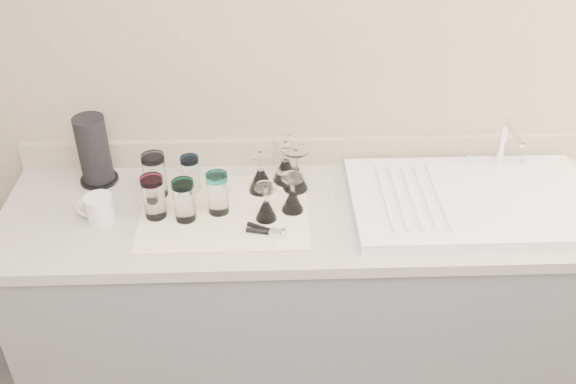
{
  "coord_description": "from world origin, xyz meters",
  "views": [
    {
      "loc": [
        -0.13,
        -0.53,
        2.16
      ],
      "look_at": [
        -0.08,
        1.15,
        1.0
      ],
      "focal_mm": 40.0,
      "sensor_mm": 36.0,
      "label": 1
    }
  ],
  "objects_px": {
    "sink_unit": "(474,199)",
    "tumbler_blue": "(184,200)",
    "goblet_back_left": "(261,177)",
    "goblet_back_right": "(296,175)",
    "goblet_front_left": "(266,208)",
    "tumbler_teal": "(155,175)",
    "goblet_front_right": "(293,199)",
    "tumbler_magenta": "(154,197)",
    "paper_towel_roll": "(94,151)",
    "white_mug": "(99,209)",
    "tumbler_cyan": "(191,173)",
    "goblet_extra": "(286,167)",
    "tumbler_lavender": "(218,193)",
    "can_opener": "(266,231)"
  },
  "relations": [
    {
      "from": "sink_unit",
      "to": "tumbler_blue",
      "type": "height_order",
      "value": "sink_unit"
    },
    {
      "from": "goblet_back_left",
      "to": "goblet_back_right",
      "type": "distance_m",
      "value": 0.12
    },
    {
      "from": "tumbler_blue",
      "to": "goblet_front_left",
      "type": "height_order",
      "value": "tumbler_blue"
    },
    {
      "from": "tumbler_teal",
      "to": "goblet_front_right",
      "type": "bearing_deg",
      "value": -12.98
    },
    {
      "from": "tumbler_magenta",
      "to": "paper_towel_roll",
      "type": "relative_size",
      "value": 0.59
    },
    {
      "from": "tumbler_magenta",
      "to": "paper_towel_roll",
      "type": "distance_m",
      "value": 0.33
    },
    {
      "from": "sink_unit",
      "to": "white_mug",
      "type": "height_order",
      "value": "sink_unit"
    },
    {
      "from": "tumbler_cyan",
      "to": "goblet_extra",
      "type": "relative_size",
      "value": 0.79
    },
    {
      "from": "tumbler_teal",
      "to": "goblet_front_left",
      "type": "relative_size",
      "value": 1.24
    },
    {
      "from": "goblet_back_right",
      "to": "goblet_front_left",
      "type": "bearing_deg",
      "value": -121.0
    },
    {
      "from": "tumbler_magenta",
      "to": "goblet_back_right",
      "type": "relative_size",
      "value": 0.94
    },
    {
      "from": "sink_unit",
      "to": "paper_towel_roll",
      "type": "distance_m",
      "value": 1.31
    },
    {
      "from": "white_mug",
      "to": "goblet_back_right",
      "type": "bearing_deg",
      "value": 13.44
    },
    {
      "from": "goblet_front_left",
      "to": "sink_unit",
      "type": "bearing_deg",
      "value": 5.49
    },
    {
      "from": "goblet_extra",
      "to": "goblet_front_left",
      "type": "bearing_deg",
      "value": -107.48
    },
    {
      "from": "tumbler_lavender",
      "to": "tumbler_magenta",
      "type": "bearing_deg",
      "value": -175.12
    },
    {
      "from": "goblet_back_right",
      "to": "goblet_extra",
      "type": "height_order",
      "value": "goblet_extra"
    },
    {
      "from": "goblet_extra",
      "to": "tumbler_lavender",
      "type": "bearing_deg",
      "value": -141.83
    },
    {
      "from": "tumbler_lavender",
      "to": "paper_towel_roll",
      "type": "height_order",
      "value": "paper_towel_roll"
    },
    {
      "from": "goblet_back_right",
      "to": "goblet_back_left",
      "type": "bearing_deg",
      "value": -176.89
    },
    {
      "from": "tumbler_lavender",
      "to": "goblet_extra",
      "type": "xyz_separation_m",
      "value": [
        0.23,
        0.18,
        -0.02
      ]
    },
    {
      "from": "goblet_extra",
      "to": "white_mug",
      "type": "bearing_deg",
      "value": -161.43
    },
    {
      "from": "tumbler_lavender",
      "to": "tumbler_blue",
      "type": "bearing_deg",
      "value": -160.71
    },
    {
      "from": "tumbler_teal",
      "to": "goblet_back_left",
      "type": "height_order",
      "value": "same"
    },
    {
      "from": "paper_towel_roll",
      "to": "goblet_front_right",
      "type": "bearing_deg",
      "value": -17.2
    },
    {
      "from": "tumbler_blue",
      "to": "tumbler_lavender",
      "type": "distance_m",
      "value": 0.11
    },
    {
      "from": "tumbler_cyan",
      "to": "tumbler_lavender",
      "type": "bearing_deg",
      "value": -53.22
    },
    {
      "from": "tumbler_magenta",
      "to": "white_mug",
      "type": "xyz_separation_m",
      "value": [
        -0.18,
        -0.01,
        -0.04
      ]
    },
    {
      "from": "tumbler_magenta",
      "to": "tumbler_blue",
      "type": "bearing_deg",
      "value": -10.93
    },
    {
      "from": "sink_unit",
      "to": "tumbler_cyan",
      "type": "relative_size",
      "value": 6.45
    },
    {
      "from": "tumbler_lavender",
      "to": "white_mug",
      "type": "relative_size",
      "value": 1.09
    },
    {
      "from": "can_opener",
      "to": "paper_towel_roll",
      "type": "distance_m",
      "value": 0.68
    },
    {
      "from": "goblet_extra",
      "to": "tumbler_magenta",
      "type": "bearing_deg",
      "value": -155.6
    },
    {
      "from": "goblet_back_left",
      "to": "goblet_front_right",
      "type": "height_order",
      "value": "goblet_back_left"
    },
    {
      "from": "goblet_back_right",
      "to": "goblet_extra",
      "type": "relative_size",
      "value": 0.98
    },
    {
      "from": "tumbler_blue",
      "to": "goblet_back_right",
      "type": "height_order",
      "value": "goblet_back_right"
    },
    {
      "from": "sink_unit",
      "to": "tumbler_teal",
      "type": "bearing_deg",
      "value": 175.59
    },
    {
      "from": "tumbler_cyan",
      "to": "tumbler_magenta",
      "type": "xyz_separation_m",
      "value": [
        -0.1,
        -0.15,
        0.01
      ]
    },
    {
      "from": "tumbler_magenta",
      "to": "tumbler_lavender",
      "type": "relative_size",
      "value": 1.03
    },
    {
      "from": "white_mug",
      "to": "tumbler_teal",
      "type": "bearing_deg",
      "value": 38.48
    },
    {
      "from": "goblet_front_left",
      "to": "goblet_front_right",
      "type": "relative_size",
      "value": 0.95
    },
    {
      "from": "tumbler_lavender",
      "to": "goblet_extra",
      "type": "height_order",
      "value": "goblet_extra"
    },
    {
      "from": "sink_unit",
      "to": "tumbler_blue",
      "type": "bearing_deg",
      "value": -176.47
    },
    {
      "from": "white_mug",
      "to": "sink_unit",
      "type": "bearing_deg",
      "value": 2.29
    },
    {
      "from": "tumbler_teal",
      "to": "tumbler_magenta",
      "type": "relative_size",
      "value": 1.06
    },
    {
      "from": "goblet_front_left",
      "to": "goblet_front_right",
      "type": "bearing_deg",
      "value": 26.58
    },
    {
      "from": "goblet_front_left",
      "to": "can_opener",
      "type": "height_order",
      "value": "goblet_front_left"
    },
    {
      "from": "tumbler_teal",
      "to": "can_opener",
      "type": "xyz_separation_m",
      "value": [
        0.37,
        -0.23,
        -0.07
      ]
    },
    {
      "from": "goblet_front_left",
      "to": "tumbler_lavender",
      "type": "bearing_deg",
      "value": 164.06
    },
    {
      "from": "sink_unit",
      "to": "tumbler_blue",
      "type": "xyz_separation_m",
      "value": [
        -0.96,
        -0.06,
        0.06
      ]
    }
  ]
}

